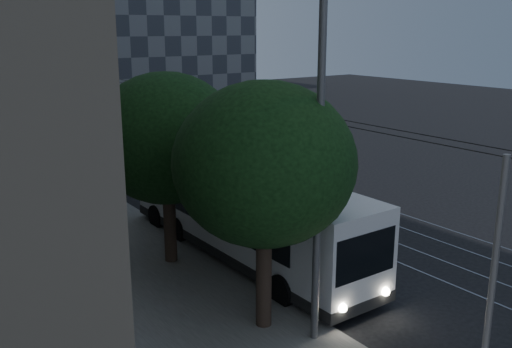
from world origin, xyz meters
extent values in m
plane|color=black|center=(0.00, 0.00, 0.00)|extent=(120.00, 120.00, 0.00)
cube|color=#65635E|center=(-7.50, 20.00, 0.07)|extent=(5.00, 90.00, 0.15)
cube|color=gray|center=(0.28, 20.00, 0.01)|extent=(0.08, 90.00, 0.02)
cube|color=gray|center=(1.72, 20.00, 0.01)|extent=(0.08, 90.00, 0.02)
cube|color=gray|center=(3.28, 20.00, 0.01)|extent=(0.08, 90.00, 0.02)
cube|color=gray|center=(4.72, 20.00, 0.01)|extent=(0.08, 90.00, 0.02)
cylinder|color=black|center=(-3.85, 20.00, 5.60)|extent=(0.02, 90.00, 0.02)
cylinder|color=black|center=(-3.15, 20.00, 5.60)|extent=(0.02, 90.00, 0.02)
cylinder|color=#5D5D5F|center=(-5.30, -10.00, 3.00)|extent=(0.14, 0.14, 6.00)
cylinder|color=#5D5D5F|center=(-5.30, 10.00, 3.00)|extent=(0.14, 0.14, 6.00)
cylinder|color=#5D5D5F|center=(-5.30, 30.00, 3.00)|extent=(0.14, 0.14, 6.00)
cube|color=silver|center=(-3.98, 0.73, 1.82)|extent=(2.67, 12.29, 2.92)
cube|color=black|center=(-3.98, 0.73, 0.51)|extent=(2.71, 12.33, 0.36)
cube|color=black|center=(-3.98, 1.24, 1.94)|extent=(2.72, 9.74, 1.07)
cube|color=black|center=(-3.98, -5.38, 2.10)|extent=(2.31, 0.09, 1.33)
cube|color=black|center=(-3.98, 6.84, 2.05)|extent=(2.11, 0.09, 1.02)
cube|color=#26E657|center=(-3.98, -5.38, 3.02)|extent=(1.64, 0.07, 0.33)
cube|color=gray|center=(-3.98, 3.80, 3.53)|extent=(2.22, 2.26, 0.51)
sphere|color=white|center=(-4.85, -5.43, 0.77)|extent=(0.27, 0.27, 0.27)
sphere|color=white|center=(-3.11, -5.43, 0.77)|extent=(0.27, 0.27, 0.27)
cylinder|color=#5D5D5F|center=(-4.29, 4.87, 4.49)|extent=(0.06, 4.63, 2.28)
cylinder|color=#5D5D5F|center=(-3.68, 4.87, 4.49)|extent=(0.06, 4.63, 2.28)
cylinder|color=black|center=(-5.24, -3.20, 0.51)|extent=(0.31, 1.02, 1.02)
cylinder|color=black|center=(-2.73, -3.20, 0.51)|extent=(0.31, 1.02, 1.02)
cylinder|color=black|center=(-5.24, 3.43, 0.51)|extent=(0.31, 1.02, 1.02)
cylinder|color=black|center=(-2.73, 3.43, 0.51)|extent=(0.31, 1.02, 1.02)
cylinder|color=black|center=(-5.24, 5.40, 0.51)|extent=(0.31, 1.02, 1.02)
cylinder|color=black|center=(-2.73, 5.40, 0.51)|extent=(0.31, 1.02, 1.02)
imported|color=#94969A|center=(-2.70, 12.65, 0.74)|extent=(2.64, 5.43, 1.49)
imported|color=#B7B7BB|center=(-4.30, 14.00, 0.64)|extent=(1.68, 3.80, 1.27)
imported|color=#B1B1B5|center=(-3.67, 20.76, 0.76)|extent=(3.50, 5.63, 1.52)
imported|color=white|center=(-3.41, 26.13, 0.65)|extent=(2.05, 4.12, 1.30)
imported|color=white|center=(-3.76, 29.50, 0.65)|extent=(2.92, 4.12, 1.30)
cylinder|color=black|center=(-6.50, -3.99, 1.50)|extent=(0.44, 0.44, 2.99)
ellipsoid|color=black|center=(-6.50, -3.99, 4.82)|extent=(4.88, 4.88, 4.40)
cylinder|color=black|center=(-6.50, 1.65, 1.38)|extent=(0.44, 0.44, 2.75)
ellipsoid|color=black|center=(-6.50, 1.65, 4.63)|extent=(5.02, 5.02, 4.51)
cylinder|color=black|center=(-6.50, 9.97, 1.25)|extent=(0.44, 0.44, 2.51)
ellipsoid|color=black|center=(-6.50, 9.97, 4.22)|extent=(4.56, 4.56, 4.10)
cylinder|color=black|center=(-7.00, 17.55, 1.15)|extent=(0.44, 0.44, 2.30)
ellipsoid|color=black|center=(-7.00, 17.55, 3.88)|extent=(4.21, 4.21, 3.79)
cylinder|color=black|center=(-6.50, 24.00, 1.42)|extent=(0.44, 0.44, 2.84)
ellipsoid|color=black|center=(-6.50, 24.00, 4.99)|extent=(5.74, 5.74, 5.17)
cylinder|color=#5D5D5F|center=(-5.80, -5.35, 5.45)|extent=(0.20, 0.20, 10.89)
cylinder|color=#5D5D5F|center=(-5.80, 25.17, 5.14)|extent=(0.20, 0.20, 10.28)
cylinder|color=#5D5D5F|center=(-4.67, 25.17, 9.87)|extent=(2.26, 0.12, 0.12)
sphere|color=#F2CA85|center=(-3.64, 25.17, 9.77)|extent=(0.44, 0.44, 0.44)
camera|label=1|loc=(-15.14, -15.72, 8.29)|focal=40.00mm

